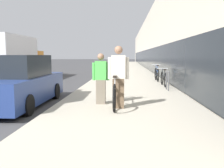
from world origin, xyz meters
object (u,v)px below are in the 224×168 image
Objects in this scene: cruiser_bike_middle at (157,74)px; bike_rack_hoop at (168,79)px; moving_truck at (11,58)px; person_bystander at (101,79)px; parked_sedan_curbside at (20,83)px; person_rider at (118,77)px; tandem_bicycle at (116,92)px; cruiser_bike_nearest at (164,79)px.

bike_rack_hoop is at bearing -90.18° from cruiser_bike_middle.
moving_truck reaches higher than bike_rack_hoop.
parked_sedan_curbside is at bearing 174.08° from person_bystander.
person_bystander is at bearing 133.64° from person_rider.
tandem_bicycle is 2.96× the size of bike_rack_hoop.
cruiser_bike_nearest is at bearing -89.07° from cruiser_bike_middle.
cruiser_bike_nearest is 0.99× the size of cruiser_bike_middle.
tandem_bicycle is 3.25m from parked_sedan_curbside.
person_bystander is at bearing -109.70° from cruiser_bike_middle.
tandem_bicycle is 1.38× the size of cruiser_bike_middle.
person_rider is at bearing -73.70° from tandem_bicycle.
bike_rack_hoop is 0.47× the size of cruiser_bike_nearest.
cruiser_bike_nearest is 0.26× the size of moving_truck.
person_bystander is 12.13m from moving_truck.
bike_rack_hoop is at bearing -32.60° from moving_truck.
person_rider reaches higher than bike_rack_hoop.
tandem_bicycle is 0.68m from person_bystander.
cruiser_bike_middle reaches higher than cruiser_bike_nearest.
person_bystander reaches higher than tandem_bicycle.
moving_truck is (-9.97, 6.38, 0.86)m from bike_rack_hoop.
tandem_bicycle is 5.53m from cruiser_bike_nearest.
person_bystander is 1.87× the size of bike_rack_hoop.
person_bystander is 0.35× the size of parked_sedan_curbside.
bike_rack_hoop is 1.56m from cruiser_bike_nearest.
person_bystander is at bearing -52.51° from moving_truck.
moving_truck is at bearing 166.89° from cruiser_bike_middle.
cruiser_bike_nearest is at bearing 40.05° from parked_sedan_curbside.
person_bystander is at bearing -118.94° from cruiser_bike_nearest.
person_bystander is 0.88× the size of cruiser_bike_nearest.
moving_truck reaches higher than tandem_bicycle.
person_bystander reaches higher than cruiser_bike_middle.
parked_sedan_curbside is 10.46m from moving_truck.
cruiser_bike_middle is at bearing 75.50° from person_rider.
bike_rack_hoop is 6.08m from parked_sedan_curbside.
moving_truck reaches higher than person_bystander.
person_rider is at bearing -52.12° from moving_truck.
bike_rack_hoop is at bearing 62.14° from person_rider.
tandem_bicycle is 0.55× the size of parked_sedan_curbside.
bike_rack_hoop is 0.47× the size of cruiser_bike_middle.
cruiser_bike_middle reaches higher than tandem_bicycle.
cruiser_bike_middle is 10.29m from moving_truck.
cruiser_bike_middle is (-0.04, 2.50, 0.04)m from cruiser_bike_nearest.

